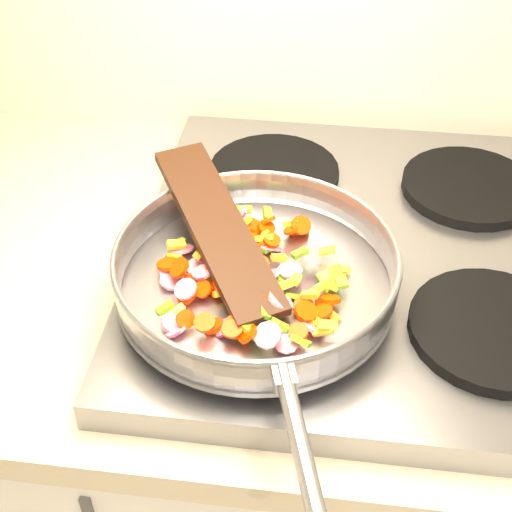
# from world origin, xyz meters

# --- Properties ---
(cooktop) EXTENTS (0.60, 0.60, 0.04)m
(cooktop) POSITION_xyz_m (-0.70, 1.67, 0.92)
(cooktop) COLOR #939399
(cooktop) RESTS_ON counter_top
(grate_fl) EXTENTS (0.19, 0.19, 0.02)m
(grate_fl) POSITION_xyz_m (-0.84, 1.52, 0.95)
(grate_fl) COLOR black
(grate_fl) RESTS_ON cooktop
(grate_fr) EXTENTS (0.19, 0.19, 0.02)m
(grate_fr) POSITION_xyz_m (-0.56, 1.52, 0.95)
(grate_fr) COLOR black
(grate_fr) RESTS_ON cooktop
(grate_bl) EXTENTS (0.19, 0.19, 0.02)m
(grate_bl) POSITION_xyz_m (-0.84, 1.81, 0.95)
(grate_bl) COLOR black
(grate_bl) RESTS_ON cooktop
(grate_br) EXTENTS (0.19, 0.19, 0.02)m
(grate_br) POSITION_xyz_m (-0.56, 1.81, 0.95)
(grate_br) COLOR black
(grate_br) RESTS_ON cooktop
(saute_pan) EXTENTS (0.37, 0.53, 0.06)m
(saute_pan) POSITION_xyz_m (-0.83, 1.55, 0.99)
(saute_pan) COLOR #9E9EA5
(saute_pan) RESTS_ON grate_fl
(vegetable_heap) EXTENTS (0.24, 0.25, 0.05)m
(vegetable_heap) POSITION_xyz_m (-0.84, 1.55, 0.98)
(vegetable_heap) COLOR yellow
(vegetable_heap) RESTS_ON saute_pan
(wooden_spatula) EXTENTS (0.20, 0.27, 0.07)m
(wooden_spatula) POSITION_xyz_m (-0.89, 1.59, 1.01)
(wooden_spatula) COLOR black
(wooden_spatula) RESTS_ON saute_pan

